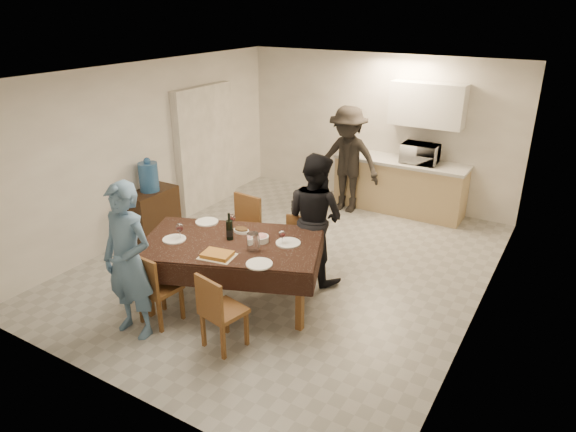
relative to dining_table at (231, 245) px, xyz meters
The scene contains 33 objects.
floor 1.42m from the dining_table, 85.18° to the left, with size 5.00×6.00×0.02m, color #A3A29E.
ceiling 2.19m from the dining_table, 85.18° to the left, with size 5.00×6.00×0.02m, color white.
wall_back 4.23m from the dining_table, 88.62° to the left, with size 5.00×0.02×2.60m, color white.
wall_front 1.89m from the dining_table, 86.81° to the right, with size 5.00×0.02×2.60m, color white.
wall_left 2.73m from the dining_table, 153.55° to the left, with size 0.02×6.00×2.60m, color white.
wall_right 2.91m from the dining_table, 24.65° to the left, with size 0.02×6.00×2.60m, color white.
stub_partition 3.35m from the dining_table, 134.10° to the left, with size 0.15×1.40×2.10m, color white.
kitchen_base_cabinet 3.95m from the dining_table, 79.75° to the left, with size 2.20×0.60×0.86m, color tan.
kitchen_worktop 3.94m from the dining_table, 79.75° to the left, with size 2.24×0.64×0.05m, color beige.
upper_cabinet 4.28m from the dining_table, 76.00° to the left, with size 1.20×0.34×0.70m, color white.
dining_table is the anchor object (origin of this frame).
chair_near_left 0.97m from the dining_table, 118.37° to the right, with size 0.43×0.43×0.47m.
chair_near_right 0.97m from the dining_table, 61.61° to the right, with size 0.47×0.47×0.47m.
chair_far_left 0.81m from the dining_table, 124.46° to the left, with size 0.50×0.50×0.54m.
chair_far_right 0.84m from the dining_table, 55.98° to the left, with size 0.46×0.47×0.48m.
console 2.39m from the dining_table, 157.76° to the left, with size 0.41×0.81×0.75m, color #322010.
water_jug 2.36m from the dining_table, 157.76° to the left, with size 0.29×0.29×0.43m, color #3368A9.
wine_bottle 0.21m from the dining_table, 135.00° to the left, with size 0.08×0.08×0.33m, color black, non-canonical shape.
water_pitcher 0.38m from the dining_table, ahead, with size 0.13×0.13×0.21m, color white.
savoury_tart 0.40m from the dining_table, 75.26° to the right, with size 0.38×0.28×0.05m, color #B17534.
salad_bowl 0.36m from the dining_table, 30.96° to the left, with size 0.19×0.19×0.07m, color white.
mushroom_dish 0.29m from the dining_table, 100.12° to the left, with size 0.19×0.19×0.03m, color white.
wine_glass_a 0.62m from the dining_table, 155.56° to the right, with size 0.09×0.09×0.20m, color white, non-canonical shape.
wine_glass_b 0.62m from the dining_table, 24.44° to the left, with size 0.08×0.08×0.18m, color white, non-canonical shape.
wine_glass_c 0.39m from the dining_table, 123.69° to the left, with size 0.09×0.09×0.20m, color white, non-canonical shape.
plate_near_left 0.67m from the dining_table, 153.43° to the right, with size 0.27×0.27×0.02m, color white.
plate_near_right 0.67m from the dining_table, 26.57° to the right, with size 0.29×0.29×0.02m, color white.
plate_far_left 0.67m from the dining_table, 153.43° to the left, with size 0.29×0.29×0.02m, color white.
plate_far_right 0.67m from the dining_table, 26.57° to the left, with size 0.29×0.29×0.02m, color white.
microwave 4.01m from the dining_table, 75.47° to the left, with size 0.58×0.39×0.32m, color white.
person_near 1.19m from the dining_table, 117.65° to the right, with size 0.63×0.42×1.74m, color slate.
person_far 1.19m from the dining_table, 62.35° to the left, with size 0.82×0.64×1.69m, color black.
person_kitchen 3.43m from the dining_table, 91.66° to the left, with size 1.17×0.68×1.82m, color black.
Camera 1 is at (3.24, -5.48, 3.39)m, focal length 32.00 mm.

